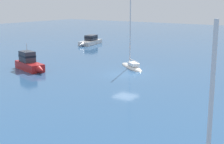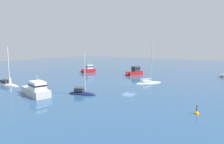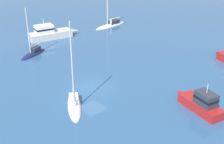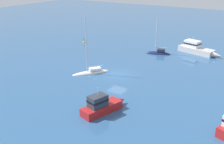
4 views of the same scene
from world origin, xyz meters
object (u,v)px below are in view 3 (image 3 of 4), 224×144
at_px(motor_cruiser, 51,33).
at_px(sailboat_1, 111,25).
at_px(sailboat, 33,54).
at_px(yacht, 74,105).
at_px(cabin_cruiser_2, 201,103).

bearing_deg(motor_cruiser, sailboat_1, 5.64).
xyz_separation_m(motor_cruiser, sailboat, (-4.21, 5.84, -0.70)).
relative_size(motor_cruiser, sailboat_1, 1.08).
height_order(yacht, motor_cruiser, yacht).
xyz_separation_m(motor_cruiser, sailboat_1, (-1.90, -11.49, -0.66)).
relative_size(motor_cruiser, cabin_cruiser_2, 1.40).
distance_m(yacht, cabin_cruiser_2, 12.19).
relative_size(sailboat, sailboat_1, 0.92).
bearing_deg(yacht, sailboat, -161.71).
relative_size(yacht, sailboat, 1.28).
distance_m(sailboat, cabin_cruiser_2, 24.00).
xyz_separation_m(yacht, sailboat, (14.65, -4.60, -0.02)).
bearing_deg(cabin_cruiser_2, sailboat_1, -11.64).
height_order(motor_cruiser, sailboat_1, sailboat_1).
bearing_deg(yacht, motor_cruiser, -173.25).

